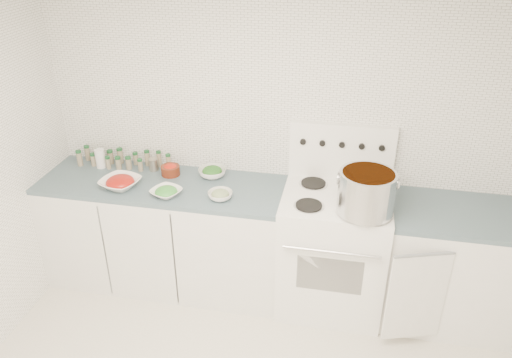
% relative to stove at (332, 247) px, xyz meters
% --- Properties ---
extents(room_walls, '(3.54, 3.04, 2.52)m').
position_rel_stove_xyz_m(room_walls, '(-0.48, -1.19, 1.06)').
color(room_walls, white).
rests_on(room_walls, ground).
extents(counter_left, '(1.85, 0.62, 0.90)m').
position_rel_stove_xyz_m(counter_left, '(-1.30, 0.00, -0.05)').
color(counter_left, white).
rests_on(counter_left, ground).
extents(stove, '(0.76, 0.70, 1.36)m').
position_rel_stove_xyz_m(stove, '(0.00, 0.00, 0.00)').
color(stove, white).
rests_on(stove, ground).
extents(counter_right, '(0.89, 0.75, 0.90)m').
position_rel_stove_xyz_m(counter_right, '(0.82, 0.00, -0.05)').
color(counter_right, white).
rests_on(counter_right, ground).
extents(stock_pot, '(0.39, 0.37, 0.28)m').
position_rel_stove_xyz_m(stock_pot, '(0.19, -0.18, 0.60)').
color(stock_pot, silver).
rests_on(stock_pot, stove).
extents(bowl_tomato, '(0.34, 0.34, 0.09)m').
position_rel_stove_xyz_m(bowl_tomato, '(-1.57, -0.12, 0.44)').
color(bowl_tomato, white).
rests_on(bowl_tomato, counter_left).
extents(bowl_snowpea, '(0.27, 0.27, 0.07)m').
position_rel_stove_xyz_m(bowl_snowpea, '(-1.20, -0.17, 0.43)').
color(bowl_snowpea, white).
rests_on(bowl_snowpea, counter_left).
extents(bowl_broccoli, '(0.22, 0.22, 0.08)m').
position_rel_stove_xyz_m(bowl_broccoli, '(-0.96, 0.18, 0.44)').
color(bowl_broccoli, white).
rests_on(bowl_broccoli, counter_left).
extents(bowl_zucchini, '(0.23, 0.23, 0.07)m').
position_rel_stove_xyz_m(bowl_zucchini, '(-0.81, -0.14, 0.44)').
color(bowl_zucchini, white).
rests_on(bowl_zucchini, counter_left).
extents(bowl_pepper, '(0.15, 0.15, 0.09)m').
position_rel_stove_xyz_m(bowl_pepper, '(-1.28, 0.15, 0.45)').
color(bowl_pepper, '#571E0F').
rests_on(bowl_pepper, counter_left).
extents(salt_canister, '(0.09, 0.09, 0.15)m').
position_rel_stove_xyz_m(salt_canister, '(-1.87, 0.16, 0.48)').
color(salt_canister, white).
rests_on(salt_canister, counter_left).
extents(tin_can, '(0.09, 0.09, 0.10)m').
position_rel_stove_xyz_m(tin_can, '(-1.44, 0.20, 0.45)').
color(tin_can, gray).
rests_on(tin_can, counter_left).
extents(spice_cluster, '(0.76, 0.16, 0.14)m').
position_rel_stove_xyz_m(spice_cluster, '(-1.73, 0.22, 0.46)').
color(spice_cluster, gray).
rests_on(spice_cluster, counter_left).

